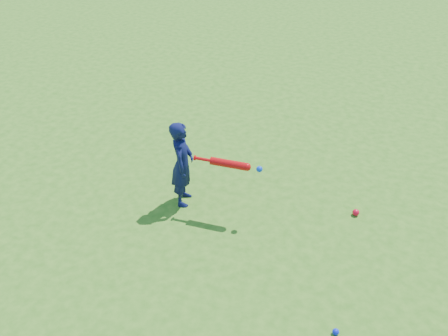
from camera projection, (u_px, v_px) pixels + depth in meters
name	position (u px, v px, depth m)	size (l,w,h in m)	color
ground	(142.00, 187.00, 6.21)	(80.00, 80.00, 0.00)	#346D1A
child	(182.00, 164.00, 5.68)	(0.39, 0.25, 1.06)	#0E1242
ground_ball_red	(356.00, 212.00, 5.74)	(0.08, 0.08, 0.08)	red
ground_ball_blue	(336.00, 332.00, 4.38)	(0.06, 0.06, 0.06)	#0D1EE8
bat_swing	(232.00, 164.00, 5.41)	(0.78, 0.10, 0.09)	red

